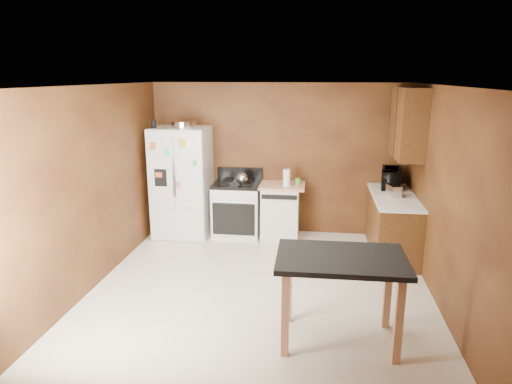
% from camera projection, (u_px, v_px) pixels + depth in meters
% --- Properties ---
extents(floor, '(4.50, 4.50, 0.00)m').
position_uv_depth(floor, '(261.00, 288.00, 5.76)').
color(floor, beige).
rests_on(floor, ground).
extents(ceiling, '(4.50, 4.50, 0.00)m').
position_uv_depth(ceiling, '(261.00, 86.00, 5.14)').
color(ceiling, white).
rests_on(ceiling, ground).
extents(wall_back, '(4.20, 0.00, 4.20)m').
position_uv_depth(wall_back, '(278.00, 159.00, 7.61)').
color(wall_back, brown).
rests_on(wall_back, ground).
extents(wall_front, '(4.20, 0.00, 4.20)m').
position_uv_depth(wall_front, '(222.00, 270.00, 3.29)').
color(wall_front, brown).
rests_on(wall_front, ground).
extents(wall_left, '(0.00, 4.50, 4.50)m').
position_uv_depth(wall_left, '(95.00, 187.00, 5.73)').
color(wall_left, brown).
rests_on(wall_left, ground).
extents(wall_right, '(0.00, 4.50, 4.50)m').
position_uv_depth(wall_right, '(444.00, 199.00, 5.17)').
color(wall_right, brown).
rests_on(wall_right, ground).
extents(roasting_pan, '(0.39, 0.39, 0.10)m').
position_uv_depth(roasting_pan, '(184.00, 124.00, 7.28)').
color(roasting_pan, silver).
rests_on(roasting_pan, refrigerator).
extents(pen_cup, '(0.08, 0.08, 0.12)m').
position_uv_depth(pen_cup, '(154.00, 124.00, 7.22)').
color(pen_cup, black).
rests_on(pen_cup, refrigerator).
extents(kettle, '(0.18, 0.18, 0.18)m').
position_uv_depth(kettle, '(242.00, 179.00, 7.36)').
color(kettle, silver).
rests_on(kettle, gas_range).
extents(paper_towel, '(0.15, 0.15, 0.27)m').
position_uv_depth(paper_towel, '(287.00, 178.00, 7.25)').
color(paper_towel, white).
rests_on(paper_towel, dishwasher).
extents(green_canister, '(0.11, 0.11, 0.10)m').
position_uv_depth(green_canister, '(298.00, 181.00, 7.39)').
color(green_canister, green).
rests_on(green_canister, dishwasher).
extents(toaster, '(0.21, 0.26, 0.17)m').
position_uv_depth(toaster, '(394.00, 191.00, 6.60)').
color(toaster, silver).
rests_on(toaster, right_cabinets).
extents(microwave, '(0.41, 0.56, 0.29)m').
position_uv_depth(microwave, '(391.00, 179.00, 7.11)').
color(microwave, black).
rests_on(microwave, right_cabinets).
extents(refrigerator, '(0.90, 0.80, 1.80)m').
position_uv_depth(refrigerator, '(182.00, 182.00, 7.53)').
color(refrigerator, white).
rests_on(refrigerator, ground).
extents(gas_range, '(0.76, 0.68, 1.10)m').
position_uv_depth(gas_range, '(237.00, 208.00, 7.58)').
color(gas_range, white).
rests_on(gas_range, ground).
extents(dishwasher, '(0.78, 0.63, 0.89)m').
position_uv_depth(dishwasher, '(280.00, 210.00, 7.51)').
color(dishwasher, white).
rests_on(dishwasher, ground).
extents(right_cabinets, '(0.63, 1.58, 2.45)m').
position_uv_depth(right_cabinets, '(397.00, 194.00, 6.71)').
color(right_cabinets, brown).
rests_on(right_cabinets, ground).
extents(island, '(1.27, 0.86, 0.91)m').
position_uv_depth(island, '(341.00, 270.00, 4.45)').
color(island, black).
rests_on(island, ground).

